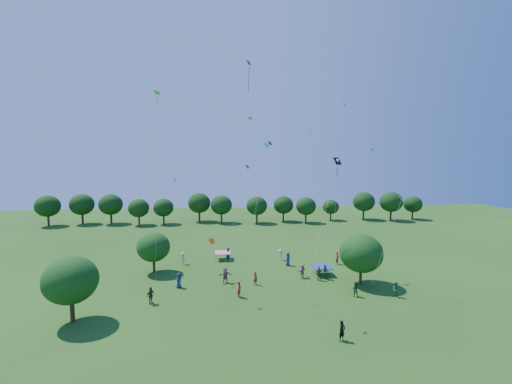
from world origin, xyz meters
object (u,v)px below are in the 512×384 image
object	(u,v)px
near_tree_east	(361,253)
red_high_kite	(245,106)
tent_blue	(322,267)
man_in_black	(342,331)
pirate_kite	(337,164)
near_tree_west	(71,280)
tent_red_stripe	(223,253)
near_tree_north	(153,247)

from	to	relation	value
near_tree_east	red_high_kite	size ratio (longest dim) A/B	0.23
tent_blue	red_high_kite	xyz separation A→B (m)	(-9.48, 1.50, 19.86)
man_in_black	pirate_kite	world-z (taller)	pirate_kite
pirate_kite	near_tree_east	bearing A→B (deg)	-65.45
near_tree_west	tent_red_stripe	bearing A→B (deg)	52.84
near_tree_west	pirate_kite	world-z (taller)	pirate_kite
near_tree_north	near_tree_east	distance (m)	25.55
near_tree_west	near_tree_east	distance (m)	29.97
near_tree_east	red_high_kite	xyz separation A→B (m)	(-13.00, 5.12, 17.21)
near_tree_west	tent_blue	xyz separation A→B (m)	(25.78, 9.92, -2.82)
near_tree_east	man_in_black	size ratio (longest dim) A/B	3.51
near_tree_west	man_in_black	xyz separation A→B (m)	(22.83, -5.49, -3.02)
near_tree_north	tent_blue	distance (m)	21.48
near_tree_east	tent_red_stripe	xyz separation A→B (m)	(-15.86, 11.43, -2.65)
near_tree_west	near_tree_north	bearing A→B (deg)	70.32
red_high_kite	tent_red_stripe	bearing A→B (deg)	114.36
tent_red_stripe	red_high_kite	world-z (taller)	red_high_kite
tent_red_stripe	red_high_kite	distance (m)	21.04
man_in_black	pirate_kite	distance (m)	20.93
near_tree_west	tent_blue	distance (m)	27.77
tent_red_stripe	pirate_kite	size ratio (longest dim) A/B	0.16
near_tree_west	tent_blue	bearing A→B (deg)	21.04
near_tree_east	red_high_kite	distance (m)	22.16
tent_blue	pirate_kite	world-z (taller)	pirate_kite
near_tree_north	near_tree_east	world-z (taller)	near_tree_east
near_tree_east	tent_blue	bearing A→B (deg)	134.21
near_tree_north	pirate_kite	world-z (taller)	pirate_kite
tent_red_stripe	man_in_black	bearing A→B (deg)	-68.00
man_in_black	red_high_kite	distance (m)	27.03
near_tree_north	near_tree_east	bearing A→B (deg)	-15.14
near_tree_east	tent_red_stripe	bearing A→B (deg)	144.21
tent_blue	near_tree_west	bearing A→B (deg)	-158.96
near_tree_north	tent_red_stripe	world-z (taller)	near_tree_north
tent_red_stripe	man_in_black	xyz separation A→B (m)	(9.38, -23.23, -0.19)
tent_red_stripe	red_high_kite	bearing A→B (deg)	-65.64
near_tree_west	pirate_kite	size ratio (longest dim) A/B	0.45
pirate_kite	red_high_kite	distance (m)	13.29
man_in_black	red_high_kite	size ratio (longest dim) A/B	0.07
pirate_kite	tent_red_stripe	bearing A→B (deg)	151.91
tent_red_stripe	near_tree_east	bearing A→B (deg)	-35.79
near_tree_north	tent_red_stripe	size ratio (longest dim) A/B	2.37
tent_blue	man_in_black	distance (m)	15.69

